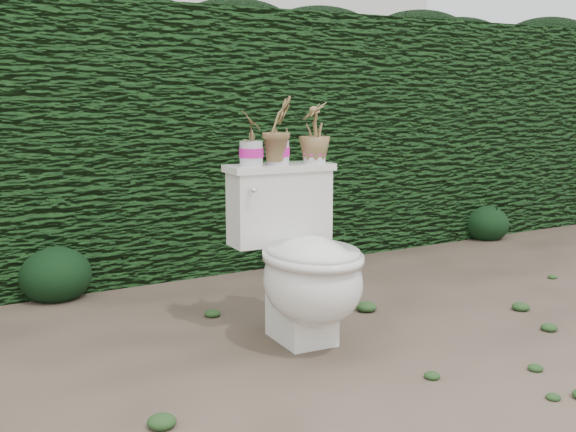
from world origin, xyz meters
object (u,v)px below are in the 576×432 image
potted_plant_left (251,140)px  potted_plant_right (315,134)px  toilet (304,264)px  potted_plant_center (278,132)px

potted_plant_left → potted_plant_right: size_ratio=0.87×
toilet → potted_plant_left: 0.60m
potted_plant_center → potted_plant_right: 0.19m
potted_plant_right → potted_plant_center: bearing=-75.4°
toilet → potted_plant_right: bearing=52.7°
toilet → potted_plant_right: potted_plant_right is taller
potted_plant_center → potted_plant_right: potted_plant_center is taller
potted_plant_left → potted_plant_right: 0.32m
potted_plant_left → potted_plant_right: potted_plant_right is taller
toilet → potted_plant_center: potted_plant_center is taller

